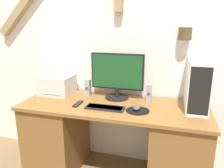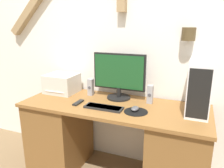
{
  "view_description": "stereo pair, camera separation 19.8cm",
  "coord_description": "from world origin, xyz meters",
  "px_view_note": "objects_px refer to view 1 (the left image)",
  "views": [
    {
      "loc": [
        0.5,
        -1.51,
        1.51
      ],
      "look_at": [
        -0.01,
        0.33,
        0.98
      ],
      "focal_mm": 35.0,
      "sensor_mm": 36.0,
      "label": 1
    },
    {
      "loc": [
        0.69,
        -1.45,
        1.51
      ],
      "look_at": [
        -0.01,
        0.33,
        0.98
      ],
      "focal_mm": 35.0,
      "sensor_mm": 36.0,
      "label": 2
    }
  ],
  "objects_px": {
    "computer_tower": "(197,84)",
    "printer": "(57,85)",
    "monitor": "(117,75)",
    "mouse": "(137,108)",
    "keyboard": "(105,108)",
    "speaker_left": "(88,88)",
    "remote_control": "(78,104)",
    "speaker_right": "(149,93)"
  },
  "relations": [
    {
      "from": "mouse",
      "to": "keyboard",
      "type": "bearing_deg",
      "value": -170.42
    },
    {
      "from": "computer_tower",
      "to": "printer",
      "type": "xyz_separation_m",
      "value": [
        -1.38,
        0.02,
        -0.12
      ]
    },
    {
      "from": "keyboard",
      "to": "speaker_left",
      "type": "xyz_separation_m",
      "value": [
        -0.28,
        0.3,
        0.08
      ]
    },
    {
      "from": "remote_control",
      "to": "speaker_left",
      "type": "bearing_deg",
      "value": 90.95
    },
    {
      "from": "mouse",
      "to": "printer",
      "type": "distance_m",
      "value": 0.92
    },
    {
      "from": "computer_tower",
      "to": "speaker_right",
      "type": "relative_size",
      "value": 2.65
    },
    {
      "from": "speaker_left",
      "to": "remote_control",
      "type": "relative_size",
      "value": 1.17
    },
    {
      "from": "keyboard",
      "to": "speaker_left",
      "type": "bearing_deg",
      "value": 133.03
    },
    {
      "from": "mouse",
      "to": "speaker_left",
      "type": "xyz_separation_m",
      "value": [
        -0.55,
        0.25,
        0.06
      ]
    },
    {
      "from": "computer_tower",
      "to": "remote_control",
      "type": "distance_m",
      "value": 1.08
    },
    {
      "from": "mouse",
      "to": "printer",
      "type": "bearing_deg",
      "value": 165.93
    },
    {
      "from": "printer",
      "to": "speaker_left",
      "type": "height_order",
      "value": "printer"
    },
    {
      "from": "printer",
      "to": "remote_control",
      "type": "relative_size",
      "value": 2.17
    },
    {
      "from": "mouse",
      "to": "speaker_right",
      "type": "xyz_separation_m",
      "value": [
        0.08,
        0.24,
        0.06
      ]
    },
    {
      "from": "speaker_right",
      "to": "remote_control",
      "type": "bearing_deg",
      "value": -157.29
    },
    {
      "from": "printer",
      "to": "remote_control",
      "type": "distance_m",
      "value": 0.43
    },
    {
      "from": "speaker_right",
      "to": "remote_control",
      "type": "relative_size",
      "value": 1.17
    },
    {
      "from": "mouse",
      "to": "computer_tower",
      "type": "xyz_separation_m",
      "value": [
        0.49,
        0.2,
        0.19
      ]
    },
    {
      "from": "speaker_right",
      "to": "computer_tower",
      "type": "bearing_deg",
      "value": -5.35
    },
    {
      "from": "mouse",
      "to": "speaker_left",
      "type": "relative_size",
      "value": 0.57
    },
    {
      "from": "mouse",
      "to": "remote_control",
      "type": "distance_m",
      "value": 0.55
    },
    {
      "from": "computer_tower",
      "to": "speaker_right",
      "type": "distance_m",
      "value": 0.44
    },
    {
      "from": "remote_control",
      "to": "speaker_right",
      "type": "bearing_deg",
      "value": 22.71
    },
    {
      "from": "speaker_right",
      "to": "mouse",
      "type": "bearing_deg",
      "value": -107.56
    },
    {
      "from": "speaker_left",
      "to": "speaker_right",
      "type": "height_order",
      "value": "same"
    },
    {
      "from": "keyboard",
      "to": "remote_control",
      "type": "height_order",
      "value": "keyboard"
    },
    {
      "from": "mouse",
      "to": "speaker_left",
      "type": "height_order",
      "value": "speaker_left"
    },
    {
      "from": "keyboard",
      "to": "speaker_left",
      "type": "relative_size",
      "value": 2.0
    },
    {
      "from": "monitor",
      "to": "speaker_left",
      "type": "height_order",
      "value": "monitor"
    },
    {
      "from": "speaker_left",
      "to": "computer_tower",
      "type": "bearing_deg",
      "value": -2.58
    },
    {
      "from": "monitor",
      "to": "speaker_left",
      "type": "distance_m",
      "value": 0.34
    },
    {
      "from": "computer_tower",
      "to": "printer",
      "type": "relative_size",
      "value": 1.42
    },
    {
      "from": "monitor",
      "to": "mouse",
      "type": "relative_size",
      "value": 5.37
    },
    {
      "from": "keyboard",
      "to": "remote_control",
      "type": "xyz_separation_m",
      "value": [
        -0.27,
        0.03,
        -0.0
      ]
    },
    {
      "from": "keyboard",
      "to": "speaker_right",
      "type": "distance_m",
      "value": 0.46
    },
    {
      "from": "speaker_left",
      "to": "speaker_right",
      "type": "bearing_deg",
      "value": -0.74
    },
    {
      "from": "printer",
      "to": "speaker_right",
      "type": "xyz_separation_m",
      "value": [
        0.96,
        0.02,
        -0.01
      ]
    },
    {
      "from": "remote_control",
      "to": "printer",
      "type": "bearing_deg",
      "value": 144.72
    },
    {
      "from": "monitor",
      "to": "computer_tower",
      "type": "height_order",
      "value": "monitor"
    },
    {
      "from": "monitor",
      "to": "speaker_right",
      "type": "distance_m",
      "value": 0.36
    },
    {
      "from": "keyboard",
      "to": "mouse",
      "type": "bearing_deg",
      "value": 9.58
    },
    {
      "from": "keyboard",
      "to": "speaker_left",
      "type": "distance_m",
      "value": 0.41
    }
  ]
}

